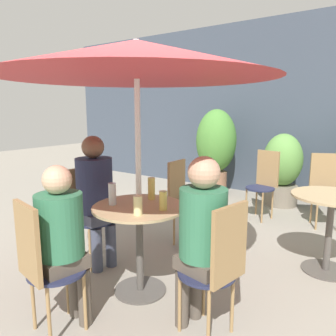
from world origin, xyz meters
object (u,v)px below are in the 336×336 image
at_px(bistro_chair_2, 219,261).
at_px(bistro_chair_5, 182,195).
at_px(bistro_chair_4, 324,184).
at_px(bistro_chair_3, 264,179).
at_px(bistro_chair_1, 42,259).
at_px(beer_glass_3, 163,201).
at_px(seated_person_2, 201,229).
at_px(bistro_chair_0, 88,207).
at_px(potted_plant_0, 216,146).
at_px(seated_person_1, 62,233).
at_px(umbrella, 137,60).
at_px(beer_glass_2, 138,205).
at_px(beer_glass_1, 112,194).
at_px(potted_plant_1, 282,167).
at_px(beer_glass_0, 151,188).
at_px(seated_person_0, 95,191).
at_px(cafe_table_near, 139,228).
at_px(cafe_table_far, 330,216).

relative_size(bistro_chair_2, bistro_chair_5, 1.00).
bearing_deg(bistro_chair_4, bistro_chair_3, 166.05).
distance_m(bistro_chair_1, beer_glass_3, 0.94).
xyz_separation_m(bistro_chair_3, bistro_chair_5, (-0.44, -1.39, 0.00)).
xyz_separation_m(bistro_chair_5, seated_person_2, (0.92, -1.19, 0.17)).
bearing_deg(bistro_chair_2, bistro_chair_0, -90.00).
xyz_separation_m(seated_person_2, potted_plant_0, (-1.61, 3.32, 0.15)).
relative_size(seated_person_1, umbrella, 0.54).
distance_m(beer_glass_2, potted_plant_0, 3.55).
bearing_deg(seated_person_1, beer_glass_1, -71.43).
bearing_deg(bistro_chair_1, bistro_chair_5, -75.37).
xyz_separation_m(potted_plant_1, umbrella, (-0.19, -3.22, 1.26)).
bearing_deg(umbrella, potted_plant_1, 86.69).
bearing_deg(bistro_chair_1, seated_person_1, -90.00).
xyz_separation_m(seated_person_1, beer_glass_2, (0.26, 0.47, 0.12)).
relative_size(bistro_chair_4, beer_glass_1, 5.23).
height_order(beer_glass_0, umbrella, umbrella).
bearing_deg(bistro_chair_0, seated_person_0, -90.00).
bearing_deg(beer_glass_1, seated_person_1, -82.19).
distance_m(seated_person_1, potted_plant_0, 3.94).
height_order(seated_person_1, seated_person_2, seated_person_2).
bearing_deg(beer_glass_1, umbrella, 26.31).
bearing_deg(beer_glass_0, umbrella, -78.87).
bearing_deg(umbrella, bistro_chair_1, -100.76).
bearing_deg(potted_plant_0, bistro_chair_3, -33.29).
distance_m(beer_glass_0, beer_glass_1, 0.35).
bearing_deg(beer_glass_1, cafe_table_near, 26.31).
bearing_deg(potted_plant_1, cafe_table_far, -62.40).
relative_size(cafe_table_far, bistro_chair_0, 0.79).
xyz_separation_m(bistro_chair_4, seated_person_2, (-0.26, -2.74, 0.17)).
bearing_deg(beer_glass_2, bistro_chair_2, 1.87).
relative_size(bistro_chair_0, seated_person_2, 0.77).
xyz_separation_m(seated_person_0, beer_glass_2, (0.78, -0.29, 0.07)).
distance_m(bistro_chair_2, umbrella, 1.54).
height_order(bistro_chair_3, beer_glass_2, bistro_chair_3).
height_order(beer_glass_1, potted_plant_0, potted_plant_0).
bearing_deg(bistro_chair_0, cafe_table_near, -90.00).
xyz_separation_m(bistro_chair_1, seated_person_2, (0.79, 0.67, 0.17)).
height_order(cafe_table_near, bistro_chair_2, bistro_chair_2).
bearing_deg(potted_plant_0, beer_glass_1, -76.81).
xyz_separation_m(cafe_table_near, umbrella, (0.00, 0.00, 1.31)).
bearing_deg(bistro_chair_5, cafe_table_far, -83.78).
bearing_deg(potted_plant_1, bistro_chair_2, -79.82).
height_order(seated_person_1, beer_glass_3, seated_person_1).
bearing_deg(beer_glass_1, beer_glass_2, -12.47).
bearing_deg(beer_glass_3, bistro_chair_2, -17.62).
xyz_separation_m(cafe_table_near, beer_glass_1, (-0.20, -0.10, 0.28)).
bearing_deg(beer_glass_1, bistro_chair_2, -3.05).
bearing_deg(cafe_table_near, beer_glass_1, -153.69).
height_order(seated_person_0, beer_glass_0, seated_person_0).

